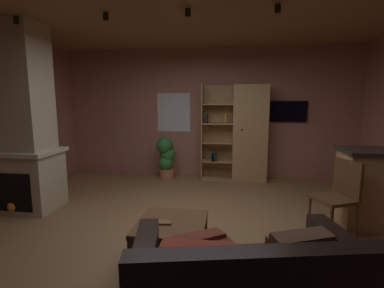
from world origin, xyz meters
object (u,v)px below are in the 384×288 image
object	(u,v)px
stone_fireplace	(21,128)
dining_chair	(339,193)
coffee_table	(172,230)
potted_floor_plant	(166,156)
bookshelf_cabinet	(245,134)
table_book_0	(164,223)
wall_mounted_tv	(288,111)

from	to	relation	value
stone_fireplace	dining_chair	bearing A→B (deg)	-3.08
coffee_table	potted_floor_plant	size ratio (longest dim) A/B	0.77
bookshelf_cabinet	potted_floor_plant	distance (m)	1.69
stone_fireplace	table_book_0	world-z (taller)	stone_fireplace
potted_floor_plant	dining_chair	bearing A→B (deg)	-39.24
stone_fireplace	coffee_table	xyz separation A→B (m)	(2.49, -1.18, -0.85)
potted_floor_plant	coffee_table	bearing A→B (deg)	-75.78
coffee_table	potted_floor_plant	distance (m)	3.21
dining_chair	wall_mounted_tv	distance (m)	2.66
coffee_table	table_book_0	xyz separation A→B (m)	(-0.06, -0.05, 0.10)
wall_mounted_tv	stone_fireplace	bearing A→B (deg)	-151.39
potted_floor_plant	wall_mounted_tv	xyz separation A→B (m)	(2.46, 0.35, 0.93)
bookshelf_cabinet	dining_chair	xyz separation A→B (m)	(1.03, -2.30, -0.43)
stone_fireplace	potted_floor_plant	size ratio (longest dim) A/B	3.07
bookshelf_cabinet	wall_mounted_tv	bearing A→B (deg)	13.98
table_book_0	stone_fireplace	bearing A→B (deg)	153.16
bookshelf_cabinet	dining_chair	world-z (taller)	bookshelf_cabinet
coffee_table	dining_chair	size ratio (longest dim) A/B	0.74
wall_mounted_tv	bookshelf_cabinet	bearing A→B (deg)	-166.02
coffee_table	potted_floor_plant	xyz separation A→B (m)	(-0.79, 3.11, 0.10)
coffee_table	dining_chair	world-z (taller)	dining_chair
dining_chair	potted_floor_plant	world-z (taller)	dining_chair
stone_fireplace	dining_chair	size ratio (longest dim) A/B	2.95
bookshelf_cabinet	table_book_0	world-z (taller)	bookshelf_cabinet
bookshelf_cabinet	table_book_0	xyz separation A→B (m)	(-0.89, -3.30, -0.48)
stone_fireplace	potted_floor_plant	xyz separation A→B (m)	(1.71, 1.93, -0.74)
potted_floor_plant	wall_mounted_tv	size ratio (longest dim) A/B	1.16
stone_fireplace	wall_mounted_tv	distance (m)	4.75
stone_fireplace	potted_floor_plant	world-z (taller)	stone_fireplace
table_book_0	wall_mounted_tv	world-z (taller)	wall_mounted_tv
wall_mounted_tv	table_book_0	bearing A→B (deg)	-116.31
coffee_table	table_book_0	bearing A→B (deg)	-137.98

